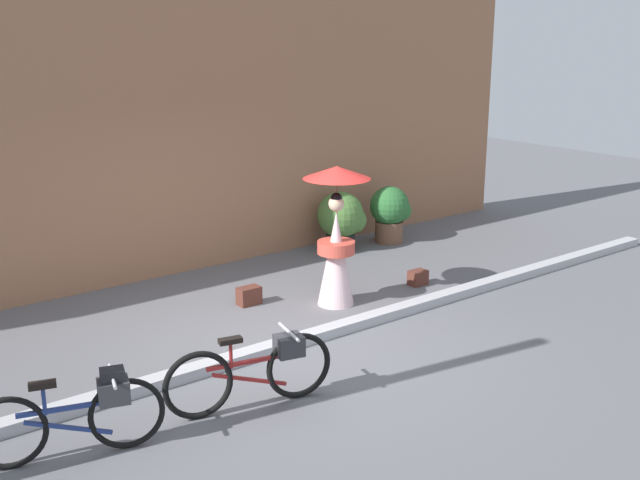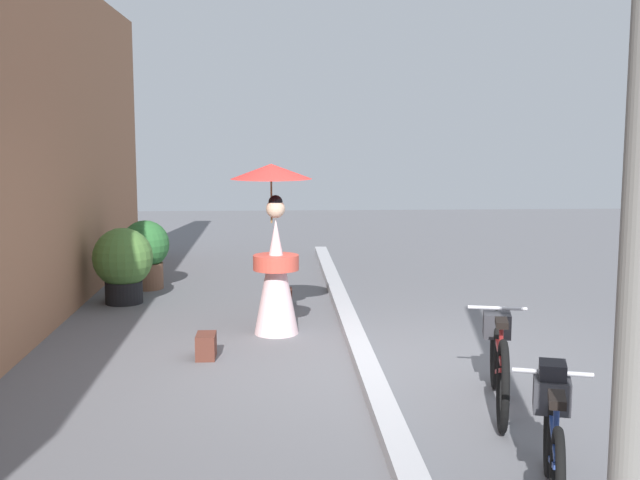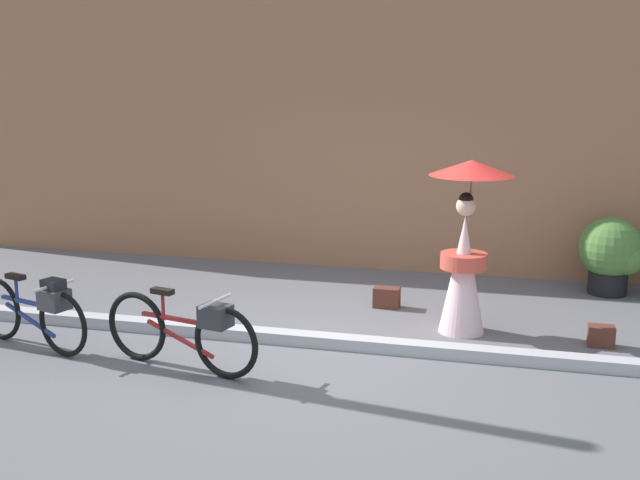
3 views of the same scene
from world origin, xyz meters
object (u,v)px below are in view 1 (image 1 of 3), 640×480
(bicycle_far_side, at_px, (256,369))
(backpack_spare, at_px, (249,295))
(bicycle_near_officer, at_px, (80,413))
(potted_plant_small, at_px, (342,218))
(backpack_on_pavement, at_px, (418,277))
(potted_plant_by_door, at_px, (391,211))
(person_with_parasol, at_px, (336,234))

(bicycle_far_side, bearing_deg, backpack_spare, 59.05)
(bicycle_near_officer, relative_size, backpack_spare, 5.14)
(potted_plant_small, relative_size, backpack_on_pavement, 3.74)
(bicycle_far_side, relative_size, potted_plant_small, 1.72)
(backpack_on_pavement, bearing_deg, potted_plant_small, 82.53)
(bicycle_far_side, relative_size, backpack_spare, 5.48)
(potted_plant_by_door, relative_size, potted_plant_small, 0.99)
(bicycle_far_side, distance_m, potted_plant_by_door, 6.11)
(person_with_parasol, relative_size, backpack_spare, 6.03)
(potted_plant_by_door, distance_m, backpack_spare, 3.72)
(person_with_parasol, relative_size, potted_plant_by_door, 1.91)
(person_with_parasol, height_order, potted_plant_small, person_with_parasol)
(backpack_on_pavement, distance_m, backpack_spare, 2.45)
(backpack_on_pavement, bearing_deg, bicycle_near_officer, -164.74)
(person_with_parasol, xyz_separation_m, potted_plant_small, (1.65, 1.91, -0.43))
(person_with_parasol, xyz_separation_m, potted_plant_by_door, (2.60, 1.78, -0.42))
(bicycle_near_officer, height_order, bicycle_far_side, bicycle_near_officer)
(bicycle_far_side, height_order, person_with_parasol, person_with_parasol)
(bicycle_near_officer, xyz_separation_m, bicycle_far_side, (1.67, -0.15, -0.02))
(backpack_spare, bearing_deg, backpack_on_pavement, -18.75)
(potted_plant_by_door, bearing_deg, backpack_on_pavement, -122.46)
(bicycle_near_officer, xyz_separation_m, backpack_spare, (3.12, 2.27, -0.28))
(person_with_parasol, bearing_deg, bicycle_far_side, -143.50)
(potted_plant_small, bearing_deg, backpack_on_pavement, -97.47)
(backpack_spare, bearing_deg, bicycle_far_side, -120.95)
(bicycle_near_officer, relative_size, backpack_on_pavement, 6.03)
(bicycle_far_side, bearing_deg, backpack_on_pavement, 23.48)
(potted_plant_by_door, distance_m, potted_plant_small, 0.95)
(backpack_on_pavement, height_order, backpack_spare, backpack_spare)
(person_with_parasol, distance_m, potted_plant_by_door, 3.18)
(potted_plant_by_door, bearing_deg, backpack_spare, -162.41)
(potted_plant_small, bearing_deg, person_with_parasol, -130.94)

